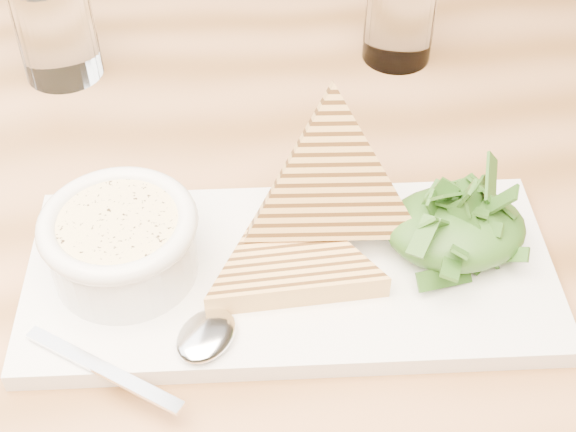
{
  "coord_description": "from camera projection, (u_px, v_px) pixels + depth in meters",
  "views": [
    {
      "loc": [
        0.26,
        -0.35,
        1.24
      ],
      "look_at": [
        0.31,
        0.07,
        0.83
      ],
      "focal_mm": 50.0,
      "sensor_mm": 36.0,
      "label": 1
    }
  ],
  "objects": [
    {
      "name": "soup_bowl",
      "position": [
        123.0,
        250.0,
        0.58
      ],
      "size": [
        0.11,
        0.11,
        0.04
      ],
      "primitive_type": "cylinder",
      "color": "white",
      "rests_on": "platter"
    },
    {
      "name": "platter",
      "position": [
        291.0,
        274.0,
        0.61
      ],
      "size": [
        0.4,
        0.2,
        0.02
      ],
      "primitive_type": "cube",
      "rotation": [
        0.0,
        0.0,
        -0.05
      ],
      "color": "white",
      "rests_on": "table_top"
    },
    {
      "name": "sandwich_lean",
      "position": [
        333.0,
        187.0,
        0.59
      ],
      "size": [
        0.16,
        0.16,
        0.18
      ],
      "primitive_type": null,
      "rotation": [
        1.07,
        0.0,
        -0.08
      ],
      "color": "tan",
      "rests_on": "sandwich_flat"
    },
    {
      "name": "arugula_pile",
      "position": [
        457.0,
        222.0,
        0.6
      ],
      "size": [
        0.11,
        0.1,
        0.05
      ],
      "primitive_type": null,
      "color": "#34641E",
      "rests_on": "platter"
    },
    {
      "name": "glass_far",
      "position": [
        401.0,
        10.0,
        0.79
      ],
      "size": [
        0.07,
        0.07,
        0.11
      ],
      "primitive_type": "cylinder",
      "color": "white",
      "rests_on": "table_top"
    },
    {
      "name": "soup",
      "position": [
        118.0,
        225.0,
        0.56
      ],
      "size": [
        0.09,
        0.09,
        0.01
      ],
      "primitive_type": "cylinder",
      "color": "#F8DC94",
      "rests_on": "soup_bowl"
    },
    {
      "name": "spoon_handle",
      "position": [
        103.0,
        369.0,
        0.53
      ],
      "size": [
        0.11,
        0.08,
        0.0
      ],
      "primitive_type": "cube",
      "rotation": [
        0.0,
        0.0,
        -0.61
      ],
      "color": "silver",
      "rests_on": "platter"
    },
    {
      "name": "table_leg_br",
      "position": [
        573.0,
        221.0,
        1.23
      ],
      "size": [
        0.06,
        0.06,
        0.74
      ],
      "primitive_type": "cylinder",
      "color": "#AC7649",
      "rests_on": "ground"
    },
    {
      "name": "salad_base",
      "position": [
        455.0,
        228.0,
        0.6
      ],
      "size": [
        0.11,
        0.08,
        0.04
      ],
      "primitive_type": "ellipsoid",
      "color": "#224618",
      "rests_on": "platter"
    },
    {
      "name": "glass_near",
      "position": [
        54.0,
        21.0,
        0.77
      ],
      "size": [
        0.08,
        0.08,
        0.12
      ],
      "primitive_type": "cylinder",
      "color": "white",
      "rests_on": "table_top"
    },
    {
      "name": "bowl_rim",
      "position": [
        118.0,
        223.0,
        0.56
      ],
      "size": [
        0.11,
        0.11,
        0.01
      ],
      "primitive_type": "torus",
      "color": "white",
      "rests_on": "soup_bowl"
    },
    {
      "name": "sandwich_flat",
      "position": [
        291.0,
        258.0,
        0.59
      ],
      "size": [
        0.16,
        0.16,
        0.02
      ],
      "primitive_type": null,
      "rotation": [
        0.0,
        0.0,
        0.04
      ],
      "color": "tan",
      "rests_on": "platter"
    },
    {
      "name": "table_top",
      "position": [
        167.0,
        255.0,
        0.66
      ],
      "size": [
        1.28,
        0.87,
        0.04
      ],
      "primitive_type": "cube",
      "rotation": [
        0.0,
        0.0,
        0.02
      ],
      "color": "#AC7649",
      "rests_on": "ground"
    },
    {
      "name": "spoon_bowl",
      "position": [
        206.0,
        335.0,
        0.55
      ],
      "size": [
        0.06,
        0.06,
        0.01
      ],
      "primitive_type": "ellipsoid",
      "rotation": [
        0.0,
        0.0,
        -0.61
      ],
      "color": "silver",
      "rests_on": "platter"
    }
  ]
}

